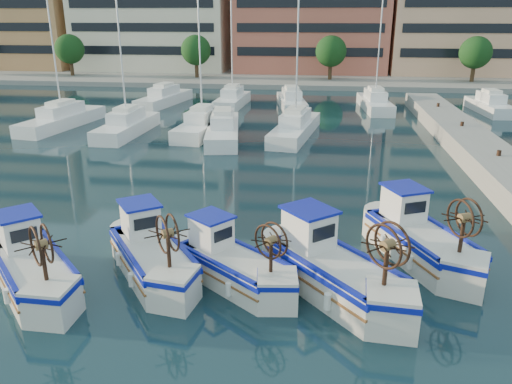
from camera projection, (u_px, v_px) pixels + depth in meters
name	position (u px, v px, depth m)	size (l,w,h in m)	color
ground	(221.00, 286.00, 16.69)	(300.00, 300.00, 0.00)	#17343D
yacht_marina	(247.00, 114.00, 43.26)	(39.47, 23.40, 11.50)	white
fishing_boat_a	(32.00, 265.00, 16.38)	(4.49, 4.56, 2.93)	silver
fishing_boat_b	(151.00, 252.00, 17.28)	(4.16, 4.73, 2.92)	silver
fishing_boat_c	(231.00, 262.00, 16.76)	(4.35, 3.96, 2.71)	silver
fishing_boat_d	(332.00, 267.00, 16.11)	(4.80, 5.08, 3.21)	silver
fishing_boat_e	(419.00, 237.00, 18.35)	(3.84, 5.16, 3.11)	silver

